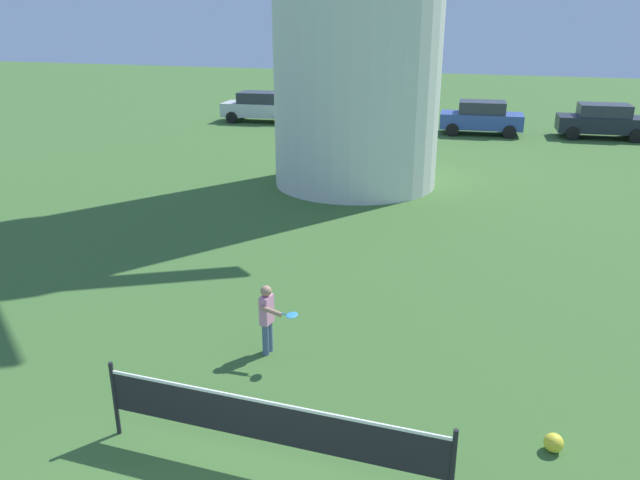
{
  "coord_description": "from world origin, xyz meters",
  "views": [
    {
      "loc": [
        2.63,
        -3.55,
        5.36
      ],
      "look_at": [
        0.06,
        4.28,
        2.37
      ],
      "focal_mm": 34.75,
      "sensor_mm": 36.0,
      "label": 1
    }
  ],
  "objects_px": {
    "stray_ball": "(554,443)",
    "parked_car_black": "(603,121)",
    "parked_car_red": "(362,108)",
    "tennis_net": "(269,423)",
    "player_far": "(268,316)",
    "parked_car_silver": "(261,106)",
    "parked_car_blue": "(481,117)"
  },
  "relations": [
    {
      "from": "tennis_net",
      "to": "parked_car_black",
      "type": "height_order",
      "value": "parked_car_black"
    },
    {
      "from": "parked_car_silver",
      "to": "parked_car_black",
      "type": "height_order",
      "value": "same"
    },
    {
      "from": "stray_ball",
      "to": "parked_car_red",
      "type": "bearing_deg",
      "value": 110.11
    },
    {
      "from": "player_far",
      "to": "parked_car_red",
      "type": "distance_m",
      "value": 23.67
    },
    {
      "from": "player_far",
      "to": "parked_car_blue",
      "type": "distance_m",
      "value": 22.18
    },
    {
      "from": "stray_ball",
      "to": "parked_car_red",
      "type": "xyz_separation_m",
      "value": [
        -8.94,
        24.41,
        0.68
      ]
    },
    {
      "from": "tennis_net",
      "to": "parked_car_red",
      "type": "relative_size",
      "value": 1.08
    },
    {
      "from": "tennis_net",
      "to": "parked_car_silver",
      "type": "distance_m",
      "value": 27.15
    },
    {
      "from": "parked_car_blue",
      "to": "parked_car_black",
      "type": "relative_size",
      "value": 0.97
    },
    {
      "from": "tennis_net",
      "to": "parked_car_silver",
      "type": "bearing_deg",
      "value": 113.5
    },
    {
      "from": "player_far",
      "to": "stray_ball",
      "type": "distance_m",
      "value": 4.68
    },
    {
      "from": "stray_ball",
      "to": "parked_car_silver",
      "type": "distance_m",
      "value": 27.42
    },
    {
      "from": "parked_car_red",
      "to": "parked_car_black",
      "type": "bearing_deg",
      "value": -2.08
    },
    {
      "from": "tennis_net",
      "to": "stray_ball",
      "type": "bearing_deg",
      "value": 23.33
    },
    {
      "from": "stray_ball",
      "to": "parked_car_black",
      "type": "distance_m",
      "value": 24.14
    },
    {
      "from": "tennis_net",
      "to": "parked_car_black",
      "type": "xyz_separation_m",
      "value": [
        6.0,
        25.45,
        0.13
      ]
    },
    {
      "from": "parked_car_blue",
      "to": "parked_car_red",
      "type": "bearing_deg",
      "value": 169.53
    },
    {
      "from": "stray_ball",
      "to": "parked_car_silver",
      "type": "relative_size",
      "value": 0.06
    },
    {
      "from": "parked_car_silver",
      "to": "stray_ball",
      "type": "bearing_deg",
      "value": -58.77
    },
    {
      "from": "parked_car_blue",
      "to": "parked_car_black",
      "type": "height_order",
      "value": "same"
    },
    {
      "from": "tennis_net",
      "to": "player_far",
      "type": "relative_size",
      "value": 3.67
    },
    {
      "from": "parked_car_black",
      "to": "parked_car_red",
      "type": "bearing_deg",
      "value": 177.92
    },
    {
      "from": "tennis_net",
      "to": "parked_car_silver",
      "type": "height_order",
      "value": "parked_car_silver"
    },
    {
      "from": "parked_car_red",
      "to": "parked_car_black",
      "type": "distance_m",
      "value": 11.56
    },
    {
      "from": "tennis_net",
      "to": "parked_car_red",
      "type": "bearing_deg",
      "value": 102.11
    },
    {
      "from": "parked_car_black",
      "to": "tennis_net",
      "type": "bearing_deg",
      "value": -103.27
    },
    {
      "from": "parked_car_silver",
      "to": "parked_car_blue",
      "type": "relative_size",
      "value": 1.07
    },
    {
      "from": "parked_car_silver",
      "to": "parked_car_red",
      "type": "height_order",
      "value": "same"
    },
    {
      "from": "stray_ball",
      "to": "parked_car_blue",
      "type": "xyz_separation_m",
      "value": [
        -2.77,
        23.27,
        0.68
      ]
    },
    {
      "from": "tennis_net",
      "to": "parked_car_silver",
      "type": "xyz_separation_m",
      "value": [
        -10.82,
        24.9,
        0.13
      ]
    },
    {
      "from": "tennis_net",
      "to": "stray_ball",
      "type": "relative_size",
      "value": 17.83
    },
    {
      "from": "player_far",
      "to": "parked_car_blue",
      "type": "relative_size",
      "value": 0.31
    }
  ]
}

